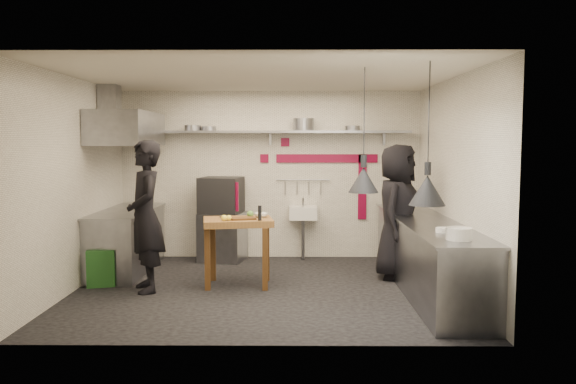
{
  "coord_description": "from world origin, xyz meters",
  "views": [
    {
      "loc": [
        0.37,
        -7.34,
        1.96
      ],
      "look_at": [
        0.31,
        0.3,
        1.27
      ],
      "focal_mm": 35.0,
      "sensor_mm": 36.0,
      "label": 1
    }
  ],
  "objects_px": {
    "chef_right": "(397,212)",
    "chef_left": "(145,216)",
    "green_bin": "(102,267)",
    "oven_stand": "(223,236)",
    "combi_oven": "(221,195)",
    "prep_table": "(238,252)"
  },
  "relations": [
    {
      "from": "green_bin",
      "to": "prep_table",
      "type": "xyz_separation_m",
      "value": [
        1.88,
        -0.01,
        0.21
      ]
    },
    {
      "from": "combi_oven",
      "to": "chef_left",
      "type": "bearing_deg",
      "value": -101.15
    },
    {
      "from": "oven_stand",
      "to": "chef_left",
      "type": "xyz_separation_m",
      "value": [
        -0.76,
        -1.91,
        0.59
      ]
    },
    {
      "from": "combi_oven",
      "to": "chef_right",
      "type": "bearing_deg",
      "value": -12.66
    },
    {
      "from": "green_bin",
      "to": "combi_oven",
      "type": "bearing_deg",
      "value": 47.44
    },
    {
      "from": "green_bin",
      "to": "prep_table",
      "type": "bearing_deg",
      "value": -0.18
    },
    {
      "from": "oven_stand",
      "to": "chef_right",
      "type": "relative_size",
      "value": 0.42
    },
    {
      "from": "green_bin",
      "to": "chef_left",
      "type": "height_order",
      "value": "chef_left"
    },
    {
      "from": "chef_right",
      "to": "green_bin",
      "type": "bearing_deg",
      "value": 119.82
    },
    {
      "from": "oven_stand",
      "to": "chef_right",
      "type": "distance_m",
      "value": 2.96
    },
    {
      "from": "prep_table",
      "to": "chef_right",
      "type": "bearing_deg",
      "value": 2.06
    },
    {
      "from": "chef_left",
      "to": "chef_right",
      "type": "distance_m",
      "value": 3.5
    },
    {
      "from": "chef_left",
      "to": "chef_right",
      "type": "bearing_deg",
      "value": 78.11
    },
    {
      "from": "oven_stand",
      "to": "chef_left",
      "type": "distance_m",
      "value": 2.14
    },
    {
      "from": "oven_stand",
      "to": "combi_oven",
      "type": "height_order",
      "value": "combi_oven"
    },
    {
      "from": "oven_stand",
      "to": "green_bin",
      "type": "xyz_separation_m",
      "value": [
        -1.46,
        -1.61,
        -0.15
      ]
    },
    {
      "from": "chef_left",
      "to": "chef_right",
      "type": "height_order",
      "value": "chef_left"
    },
    {
      "from": "chef_right",
      "to": "prep_table",
      "type": "bearing_deg",
      "value": 124.89
    },
    {
      "from": "chef_right",
      "to": "chef_left",
      "type": "bearing_deg",
      "value": 125.95
    },
    {
      "from": "prep_table",
      "to": "chef_right",
      "type": "distance_m",
      "value": 2.34
    },
    {
      "from": "green_bin",
      "to": "chef_right",
      "type": "distance_m",
      "value": 4.2
    },
    {
      "from": "oven_stand",
      "to": "combi_oven",
      "type": "xyz_separation_m",
      "value": [
        -0.01,
        -0.02,
        0.69
      ]
    }
  ]
}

